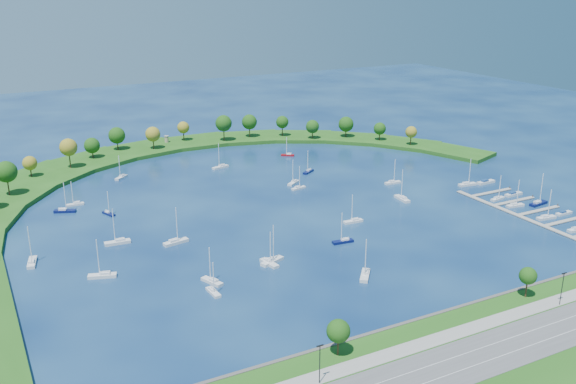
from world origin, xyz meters
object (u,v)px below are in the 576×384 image
moored_boat_2 (402,198)px  moored_boat_11 (294,182)px  moored_boat_21 (176,241)px  moored_boat_5 (75,203)px  moored_boat_17 (121,177)px  docked_boat_5 (564,213)px  moored_boat_4 (32,261)px  moored_boat_12 (308,171)px  moored_boat_9 (65,210)px  moored_boat_16 (221,166)px  docked_boat_11 (486,182)px  docked_boat_8 (498,198)px  dock_system (544,218)px  moored_boat_18 (212,280)px  moored_boat_0 (213,291)px  docked_boat_7 (538,203)px  docked_boat_6 (515,205)px  moored_boat_20 (102,275)px  moored_boat_13 (343,240)px  moored_boat_7 (269,262)px  docked_boat_9 (513,194)px  moored_boat_8 (393,182)px  harbor_tower (166,139)px  docked_boat_4 (546,217)px  docked_boat_10 (467,184)px  moored_boat_6 (353,220)px  moored_boat_10 (118,241)px  moored_boat_14 (272,260)px  moored_boat_19 (298,187)px  moored_boat_15 (365,274)px

moored_boat_2 → moored_boat_11: 51.92m
moored_boat_21 → moored_boat_5: bearing=102.0°
moored_boat_17 → docked_boat_5: moored_boat_17 is taller
moored_boat_4 → moored_boat_21: size_ratio=0.97×
moored_boat_12 → moored_boat_4: bearing=-12.8°
moored_boat_9 → moored_boat_16: bearing=43.6°
docked_boat_11 → docked_boat_8: bearing=-124.6°
dock_system → moored_boat_5: bearing=147.7°
moored_boat_16 → moored_boat_18: bearing=52.5°
dock_system → moored_boat_0: 139.77m
moored_boat_12 → moored_boat_17: moored_boat_17 is taller
moored_boat_18 → docked_boat_7: docked_boat_7 is taller
moored_boat_16 → moored_boat_11: bearing=102.8°
docked_boat_6 → moored_boat_4: bearing=177.0°
moored_boat_5 → moored_boat_16: (74.98, 22.99, 0.06)m
moored_boat_18 → moored_boat_20: bearing=34.7°
moored_boat_13 → moored_boat_20: bearing=-1.9°
moored_boat_17 → docked_boat_11: bearing=107.1°
moored_boat_7 → docked_boat_9: (126.33, 13.71, -0.24)m
moored_boat_8 → moored_boat_9: 144.94m
harbor_tower → docked_boat_4: (97.57, -182.90, -3.06)m
moored_boat_9 → docked_boat_10: bearing=7.0°
moored_boat_18 → docked_boat_10: docked_boat_10 is taller
moored_boat_8 → docked_boat_9: size_ratio=1.28×
moored_boat_6 → moored_boat_7: moored_boat_7 is taller
moored_boat_10 → docked_boat_7: bearing=170.3°
moored_boat_14 → moored_boat_19: size_ratio=1.26×
moored_boat_0 → moored_boat_12: bearing=134.1°
docked_boat_6 → docked_boat_11: size_ratio=1.23×
moored_boat_2 → moored_boat_5: bearing=69.7°
moored_boat_20 → docked_boat_6: 167.72m
moored_boat_10 → docked_boat_5: 175.39m
moored_boat_9 → moored_boat_12: bearing=24.4°
moored_boat_7 → moored_boat_16: 116.73m
docked_boat_5 → docked_boat_7: bearing=89.0°
moored_boat_12 → moored_boat_9: bearing=-31.7°
moored_boat_4 → moored_boat_9: 49.85m
moored_boat_9 → docked_boat_4: (167.72, -96.95, -0.01)m
moored_boat_7 → moored_boat_19: bearing=134.0°
moored_boat_17 → docked_boat_4: bearing=93.2°
moored_boat_15 → moored_boat_16: (5.34, 135.85, -0.01)m
harbor_tower → moored_boat_18: size_ratio=0.32×
docked_boat_8 → moored_boat_8: bearing=114.5°
moored_boat_6 → moored_boat_21: bearing=-7.1°
moored_boat_8 → moored_boat_14: (-88.26, -51.48, 0.05)m
moored_boat_0 → moored_boat_5: size_ratio=0.99×
dock_system → moored_boat_6: size_ratio=7.06×
moored_boat_7 → moored_boat_16: bearing=155.6°
docked_boat_10 → dock_system: bearing=-86.1°
moored_boat_15 → docked_boat_9: 109.50m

